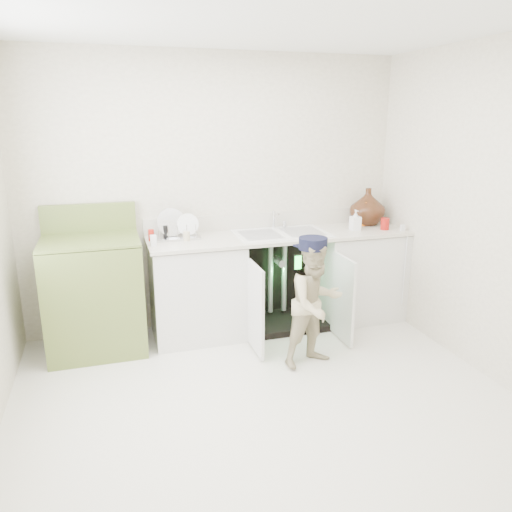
# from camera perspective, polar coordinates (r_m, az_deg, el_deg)

# --- Properties ---
(ground) EXTENTS (3.50, 3.50, 0.00)m
(ground) POSITION_cam_1_polar(r_m,az_deg,el_deg) (3.71, 0.95, -15.92)
(ground) COLOR beige
(ground) RESTS_ON ground
(room_shell) EXTENTS (6.00, 5.50, 1.26)m
(room_shell) POSITION_cam_1_polar(r_m,az_deg,el_deg) (3.23, 1.05, 3.30)
(room_shell) COLOR beige
(room_shell) RESTS_ON ground
(counter_run) EXTENTS (2.44, 1.02, 1.26)m
(counter_run) POSITION_cam_1_polar(r_m,az_deg,el_deg) (4.73, 3.26, -2.34)
(counter_run) COLOR silver
(counter_run) RESTS_ON ground
(avocado_stove) EXTENTS (0.79, 0.65, 1.22)m
(avocado_stove) POSITION_cam_1_polar(r_m,az_deg,el_deg) (4.43, -17.97, -4.09)
(avocado_stove) COLOR olive
(avocado_stove) RESTS_ON ground
(repair_worker) EXTENTS (0.59, 0.73, 1.05)m
(repair_worker) POSITION_cam_1_polar(r_m,az_deg,el_deg) (3.98, 6.80, -5.24)
(repair_worker) COLOR #BDB087
(repair_worker) RESTS_ON ground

